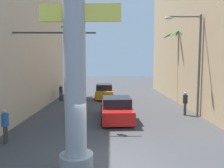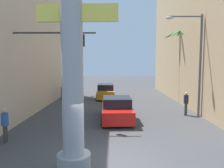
{
  "view_description": "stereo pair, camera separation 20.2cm",
  "coord_description": "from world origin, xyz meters",
  "px_view_note": "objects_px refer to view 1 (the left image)",
  "views": [
    {
      "loc": [
        -0.09,
        -8.02,
        3.83
      ],
      "look_at": [
        0.0,
        5.35,
        2.54
      ],
      "focal_mm": 35.0,
      "sensor_mm": 36.0,
      "label": 1
    },
    {
      "loc": [
        0.11,
        -8.01,
        3.83
      ],
      "look_at": [
        0.0,
        5.35,
        2.54
      ],
      "focal_mm": 35.0,
      "sensor_mm": 36.0,
      "label": 2
    }
  ],
  "objects_px": {
    "street_lamp": "(194,55)",
    "pedestrian_mid_right": "(185,102)",
    "neon_sign_pole": "(75,30)",
    "pedestrian_far_left": "(61,91)",
    "traffic_light_mast": "(36,59)",
    "car_lead": "(116,109)",
    "palm_tree_far_left": "(58,53)",
    "palm_tree_mid_right": "(179,60)",
    "pedestrian_curb_left": "(5,123)",
    "car_far": "(104,92)"
  },
  "relations": [
    {
      "from": "street_lamp",
      "to": "pedestrian_mid_right",
      "type": "height_order",
      "value": "street_lamp"
    },
    {
      "from": "neon_sign_pole",
      "to": "pedestrian_far_left",
      "type": "relative_size",
      "value": 6.46
    },
    {
      "from": "traffic_light_mast",
      "to": "car_lead",
      "type": "xyz_separation_m",
      "value": [
        4.85,
        1.57,
        -3.35
      ]
    },
    {
      "from": "traffic_light_mast",
      "to": "pedestrian_far_left",
      "type": "xyz_separation_m",
      "value": [
        -0.61,
        9.01,
        -3.1
      ]
    },
    {
      "from": "street_lamp",
      "to": "palm_tree_far_left",
      "type": "xyz_separation_m",
      "value": [
        -12.24,
        11.22,
        0.64
      ]
    },
    {
      "from": "street_lamp",
      "to": "palm_tree_mid_right",
      "type": "height_order",
      "value": "street_lamp"
    },
    {
      "from": "traffic_light_mast",
      "to": "pedestrian_curb_left",
      "type": "bearing_deg",
      "value": -101.33
    },
    {
      "from": "traffic_light_mast",
      "to": "pedestrian_curb_left",
      "type": "distance_m",
      "value": 4.26
    },
    {
      "from": "car_lead",
      "to": "palm_tree_far_left",
      "type": "bearing_deg",
      "value": 119.15
    },
    {
      "from": "car_lead",
      "to": "car_far",
      "type": "xyz_separation_m",
      "value": [
        -1.1,
        8.92,
        0.03
      ]
    },
    {
      "from": "palm_tree_mid_right",
      "to": "pedestrian_far_left",
      "type": "xyz_separation_m",
      "value": [
        -11.68,
        1.1,
        -3.15
      ]
    },
    {
      "from": "pedestrian_mid_right",
      "to": "street_lamp",
      "type": "bearing_deg",
      "value": -33.76
    },
    {
      "from": "street_lamp",
      "to": "palm_tree_far_left",
      "type": "bearing_deg",
      "value": 137.49
    },
    {
      "from": "neon_sign_pole",
      "to": "traffic_light_mast",
      "type": "relative_size",
      "value": 1.85
    },
    {
      "from": "palm_tree_mid_right",
      "to": "palm_tree_far_left",
      "type": "height_order",
      "value": "palm_tree_far_left"
    },
    {
      "from": "car_far",
      "to": "pedestrian_mid_right",
      "type": "xyz_separation_m",
      "value": [
        6.18,
        -7.78,
        0.27
      ]
    },
    {
      "from": "palm_tree_mid_right",
      "to": "pedestrian_curb_left",
      "type": "height_order",
      "value": "palm_tree_mid_right"
    },
    {
      "from": "car_lead",
      "to": "pedestrian_curb_left",
      "type": "bearing_deg",
      "value": -140.71
    },
    {
      "from": "neon_sign_pole",
      "to": "car_far",
      "type": "relative_size",
      "value": 2.35
    },
    {
      "from": "street_lamp",
      "to": "car_far",
      "type": "bearing_deg",
      "value": 129.3
    },
    {
      "from": "street_lamp",
      "to": "pedestrian_curb_left",
      "type": "bearing_deg",
      "value": -154.09
    },
    {
      "from": "neon_sign_pole",
      "to": "palm_tree_far_left",
      "type": "bearing_deg",
      "value": 104.87
    },
    {
      "from": "car_far",
      "to": "pedestrian_far_left",
      "type": "height_order",
      "value": "pedestrian_far_left"
    },
    {
      "from": "neon_sign_pole",
      "to": "street_lamp",
      "type": "distance_m",
      "value": 10.87
    },
    {
      "from": "palm_tree_far_left",
      "to": "pedestrian_far_left",
      "type": "bearing_deg",
      "value": -74.56
    },
    {
      "from": "car_far",
      "to": "pedestrian_curb_left",
      "type": "bearing_deg",
      "value": -107.96
    },
    {
      "from": "palm_tree_far_left",
      "to": "pedestrian_far_left",
      "type": "height_order",
      "value": "palm_tree_far_left"
    },
    {
      "from": "pedestrian_curb_left",
      "to": "pedestrian_far_left",
      "type": "bearing_deg",
      "value": 90.15
    },
    {
      "from": "traffic_light_mast",
      "to": "neon_sign_pole",
      "type": "bearing_deg",
      "value": -60.55
    },
    {
      "from": "pedestrian_mid_right",
      "to": "pedestrian_curb_left",
      "type": "bearing_deg",
      "value": -152.04
    },
    {
      "from": "palm_tree_far_left",
      "to": "pedestrian_mid_right",
      "type": "height_order",
      "value": "palm_tree_far_left"
    },
    {
      "from": "traffic_light_mast",
      "to": "pedestrian_far_left",
      "type": "height_order",
      "value": "traffic_light_mast"
    },
    {
      "from": "car_lead",
      "to": "pedestrian_mid_right",
      "type": "distance_m",
      "value": 5.22
    },
    {
      "from": "traffic_light_mast",
      "to": "pedestrian_mid_right",
      "type": "distance_m",
      "value": 10.74
    },
    {
      "from": "street_lamp",
      "to": "pedestrian_far_left",
      "type": "bearing_deg",
      "value": 149.02
    },
    {
      "from": "car_far",
      "to": "palm_tree_mid_right",
      "type": "xyz_separation_m",
      "value": [
        7.31,
        -2.58,
        3.37
      ]
    },
    {
      "from": "neon_sign_pole",
      "to": "pedestrian_curb_left",
      "type": "bearing_deg",
      "value": 142.8
    },
    {
      "from": "neon_sign_pole",
      "to": "pedestrian_mid_right",
      "type": "distance_m",
      "value": 11.49
    },
    {
      "from": "neon_sign_pole",
      "to": "car_far",
      "type": "distance_m",
      "value": 16.82
    },
    {
      "from": "neon_sign_pole",
      "to": "palm_tree_mid_right",
      "type": "xyz_separation_m",
      "value": [
        7.8,
        13.7,
        -0.8
      ]
    },
    {
      "from": "street_lamp",
      "to": "palm_tree_mid_right",
      "type": "distance_m",
      "value": 5.53
    },
    {
      "from": "palm_tree_mid_right",
      "to": "traffic_light_mast",
      "type": "bearing_deg",
      "value": -144.45
    },
    {
      "from": "street_lamp",
      "to": "neon_sign_pole",
      "type": "bearing_deg",
      "value": -130.69
    },
    {
      "from": "neon_sign_pole",
      "to": "palm_tree_far_left",
      "type": "height_order",
      "value": "neon_sign_pole"
    },
    {
      "from": "palm_tree_mid_right",
      "to": "pedestrian_mid_right",
      "type": "height_order",
      "value": "palm_tree_mid_right"
    },
    {
      "from": "car_lead",
      "to": "palm_tree_mid_right",
      "type": "bearing_deg",
      "value": 45.57
    },
    {
      "from": "neon_sign_pole",
      "to": "car_lead",
      "type": "relative_size",
      "value": 2.14
    },
    {
      "from": "neon_sign_pole",
      "to": "pedestrian_mid_right",
      "type": "height_order",
      "value": "neon_sign_pole"
    },
    {
      "from": "car_far",
      "to": "pedestrian_curb_left",
      "type": "height_order",
      "value": "pedestrian_curb_left"
    },
    {
      "from": "pedestrian_mid_right",
      "to": "pedestrian_far_left",
      "type": "distance_m",
      "value": 12.29
    }
  ]
}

